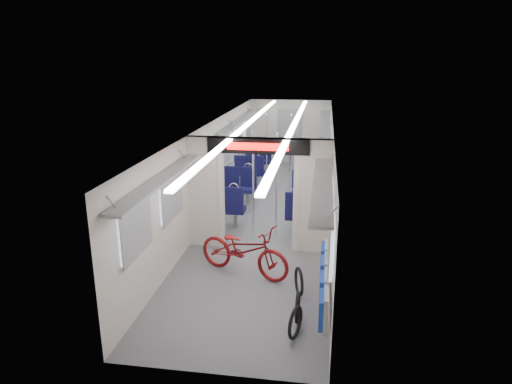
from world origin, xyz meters
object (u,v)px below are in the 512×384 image
at_px(flip_bench, 324,281).
at_px(stanchion_near_right, 276,185).
at_px(bike_hoop_c, 299,283).
at_px(stanchion_near_left, 253,184).
at_px(stanchion_far_right, 290,155).
at_px(bicycle, 244,250).
at_px(stanchion_far_left, 267,155).
at_px(seat_bay_far_right, 313,164).
at_px(seat_bay_near_left, 233,193).
at_px(bike_hoop_b, 297,309).
at_px(seat_bay_near_right, 308,199).
at_px(bike_hoop_a, 295,324).
at_px(seat_bay_far_left, 254,163).

bearing_deg(flip_bench, stanchion_near_right, 108.83).
distance_m(flip_bench, bike_hoop_c, 0.78).
bearing_deg(stanchion_near_left, stanchion_far_right, 79.56).
relative_size(bicycle, stanchion_far_left, 0.78).
height_order(flip_bench, seat_bay_far_right, seat_bay_far_right).
height_order(flip_bench, seat_bay_near_left, seat_bay_near_left).
xyz_separation_m(stanchion_near_left, stanchion_far_left, (-0.10, 3.08, 0.00)).
bearing_deg(bike_hoop_b, stanchion_far_right, 95.59).
distance_m(seat_bay_near_right, stanchion_far_right, 2.24).
bearing_deg(bike_hoop_a, seat_bay_far_right, 90.25).
distance_m(seat_bay_far_left, seat_bay_far_right, 1.87).
distance_m(flip_bench, stanchion_near_right, 3.36).
bearing_deg(seat_bay_far_right, stanchion_far_left, -127.78).
xyz_separation_m(bicycle, stanchion_far_left, (-0.24, 5.08, 0.68)).
bearing_deg(seat_bay_near_right, bike_hoop_b, -89.46).
bearing_deg(bike_hoop_b, stanchion_near_right, 101.59).
bearing_deg(seat_bay_far_left, stanchion_near_right, -75.38).
xyz_separation_m(seat_bay_near_left, seat_bay_far_right, (1.87, 3.51, -0.00)).
xyz_separation_m(seat_bay_near_right, stanchion_near_right, (-0.65, -1.05, 0.60)).
height_order(seat_bay_near_right, stanchion_near_left, stanchion_near_left).
bearing_deg(flip_bench, stanchion_near_left, 116.40).
xyz_separation_m(bike_hoop_b, stanchion_near_left, (-1.20, 3.42, 0.93)).
bearing_deg(stanchion_near_right, seat_bay_near_left, 134.59).
height_order(bike_hoop_b, stanchion_near_right, stanchion_near_right).
bearing_deg(stanchion_far_left, seat_bay_far_right, 52.22).
bearing_deg(stanchion_far_right, seat_bay_near_right, -74.04).
distance_m(seat_bay_near_left, seat_bay_far_right, 3.98).
distance_m(bike_hoop_c, seat_bay_far_right, 7.33).
bearing_deg(bike_hoop_b, flip_bench, 32.09).
bearing_deg(seat_bay_near_left, seat_bay_near_right, -5.72).
xyz_separation_m(bicycle, bike_hoop_c, (1.03, -0.63, -0.25)).
bearing_deg(stanchion_far_left, bicycle, -87.29).
bearing_deg(bike_hoop_c, stanchion_near_left, 114.13).
relative_size(seat_bay_far_left, stanchion_far_left, 0.87).
height_order(flip_bench, stanchion_near_right, stanchion_near_right).
distance_m(bike_hoop_b, seat_bay_near_right, 4.43).
distance_m(seat_bay_near_left, stanchion_near_right, 1.84).
distance_m(stanchion_near_left, stanchion_far_right, 3.13).
bearing_deg(bike_hoop_c, seat_bay_near_left, 116.30).
xyz_separation_m(bike_hoop_b, bike_hoop_c, (-0.03, 0.80, 0.00)).
distance_m(bicycle, seat_bay_far_right, 6.78).
height_order(bike_hoop_c, seat_bay_far_left, seat_bay_far_left).
bearing_deg(seat_bay_near_right, stanchion_near_right, -121.74).
bearing_deg(seat_bay_far_right, stanchion_near_right, -97.79).
distance_m(bike_hoop_a, bike_hoop_b, 0.41).
distance_m(seat_bay_far_right, stanchion_far_left, 2.14).
bearing_deg(stanchion_near_left, bicycle, -85.86).
bearing_deg(bike_hoop_c, seat_bay_near_right, 90.23).
xyz_separation_m(bike_hoop_a, stanchion_far_left, (-1.29, 6.91, 0.93)).
distance_m(bicycle, bike_hoop_c, 1.23).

